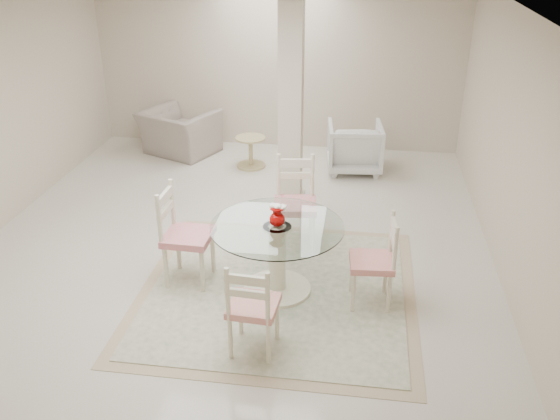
# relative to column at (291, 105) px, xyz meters

# --- Properties ---
(ground) EXTENTS (7.00, 7.00, 0.00)m
(ground) POSITION_rel_column_xyz_m (-0.50, -1.30, -1.35)
(ground) COLOR silver
(ground) RESTS_ON ground
(room_shell) EXTENTS (6.02, 7.02, 2.71)m
(room_shell) POSITION_rel_column_xyz_m (-0.50, -1.30, 0.51)
(room_shell) COLOR beige
(room_shell) RESTS_ON ground
(column) EXTENTS (0.30, 0.30, 2.70)m
(column) POSITION_rel_column_xyz_m (0.00, 0.00, 0.00)
(column) COLOR beige
(column) RESTS_ON ground
(area_rug) EXTENTS (2.85, 2.85, 0.02)m
(area_rug) POSITION_rel_column_xyz_m (0.15, -2.24, -1.34)
(area_rug) COLOR tan
(area_rug) RESTS_ON ground
(dining_table) EXTENTS (1.34, 1.34, 0.77)m
(dining_table) POSITION_rel_column_xyz_m (0.15, -2.24, -0.96)
(dining_table) COLOR #FCF6CF
(dining_table) RESTS_ON ground
(red_vase) EXTENTS (0.18, 0.16, 0.24)m
(red_vase) POSITION_rel_column_xyz_m (0.15, -2.24, -0.47)
(red_vase) COLOR #A70605
(red_vase) RESTS_ON dining_table
(dining_chair_east) EXTENTS (0.46, 0.45, 1.06)m
(dining_chair_east) POSITION_rel_column_xyz_m (1.17, -2.31, -0.79)
(dining_chair_east) COLOR beige
(dining_chair_east) RESTS_ON ground
(dining_chair_north) EXTENTS (0.54, 0.54, 1.20)m
(dining_chair_north) POSITION_rel_column_xyz_m (0.21, -1.22, -0.72)
(dining_chair_north) COLOR #F5EAC9
(dining_chair_north) RESTS_ON ground
(dining_chair_west) EXTENTS (0.50, 0.49, 1.20)m
(dining_chair_west) POSITION_rel_column_xyz_m (-0.88, -2.17, -0.72)
(dining_chair_west) COLOR #F0E8C5
(dining_chair_west) RESTS_ON ground
(dining_chair_south) EXTENTS (0.45, 0.45, 1.05)m
(dining_chair_south) POSITION_rel_column_xyz_m (0.07, -3.26, -0.80)
(dining_chair_south) COLOR #F7F0CB
(dining_chair_south) RESTS_ON ground
(recliner_taupe) EXTENTS (1.40, 1.33, 0.72)m
(recliner_taupe) POSITION_rel_column_xyz_m (-2.03, 1.58, -0.99)
(recliner_taupe) COLOR gray
(recliner_taupe) RESTS_ON ground
(armchair_white) EXTENTS (0.88, 0.90, 0.75)m
(armchair_white) POSITION_rel_column_xyz_m (0.83, 1.22, -0.97)
(armchair_white) COLOR white
(armchair_white) RESTS_ON ground
(side_table) EXTENTS (0.47, 0.47, 0.48)m
(side_table) POSITION_rel_column_xyz_m (-0.76, 1.14, -1.13)
(side_table) COLOR tan
(side_table) RESTS_ON ground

